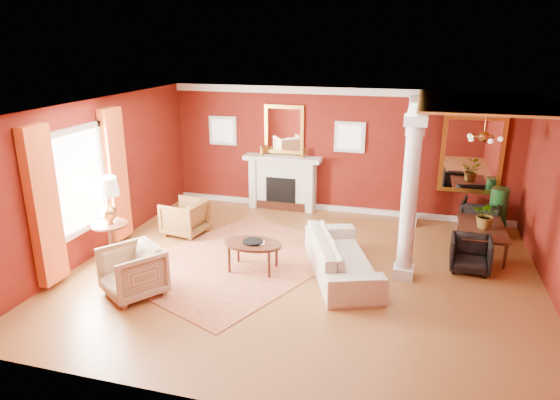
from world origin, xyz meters
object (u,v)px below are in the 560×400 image
(coffee_table, at_px, (253,245))
(dining_table, at_px, (483,232))
(sofa, at_px, (342,250))
(side_table, at_px, (108,205))
(armchair_leopard, at_px, (185,216))
(armchair_stripe, at_px, (132,270))

(coffee_table, height_order, dining_table, dining_table)
(sofa, relative_size, dining_table, 1.61)
(side_table, height_order, dining_table, side_table)
(sofa, bearing_deg, dining_table, -76.78)
(coffee_table, height_order, side_table, side_table)
(coffee_table, bearing_deg, armchair_leopard, 147.07)
(armchair_leopard, bearing_deg, sofa, 82.49)
(armchair_stripe, distance_m, dining_table, 6.44)
(sofa, height_order, armchair_leopard, sofa)
(armchair_stripe, height_order, dining_table, armchair_stripe)
(armchair_leopard, distance_m, dining_table, 5.95)
(coffee_table, xyz_separation_m, dining_table, (3.99, 1.90, -0.06))
(sofa, relative_size, armchair_stripe, 2.73)
(armchair_leopard, relative_size, armchair_stripe, 0.92)
(armchair_stripe, height_order, side_table, side_table)
(side_table, bearing_deg, dining_table, 18.93)
(armchair_leopard, relative_size, side_table, 0.50)
(side_table, distance_m, dining_table, 7.01)
(sofa, xyz_separation_m, armchair_stripe, (-3.10, -1.62, -0.03))
(armchair_leopard, relative_size, dining_table, 0.54)
(sofa, bearing_deg, coffee_table, 78.06)
(coffee_table, distance_m, side_table, 2.71)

